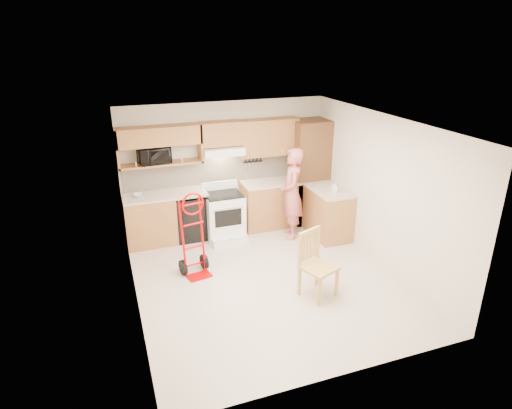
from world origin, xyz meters
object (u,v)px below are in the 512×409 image
microwave (154,155)px  hand_truck (195,239)px  person (292,194)px  dining_chair (319,265)px  range (225,213)px

microwave → hand_truck: bearing=-85.1°
microwave → hand_truck: microwave is taller
person → hand_truck: (-2.02, -0.79, -0.23)m
person → dining_chair: (-0.45, -2.00, -0.36)m
range → person: 1.31m
person → dining_chair: bearing=5.9°
hand_truck → dining_chair: hand_truck is taller
microwave → person: bearing=-25.6°
microwave → person: microwave is taller
range → dining_chair: bearing=-72.3°
hand_truck → dining_chair: (1.57, -1.21, -0.13)m
person → hand_truck: size_ratio=1.37×
hand_truck → person: bearing=9.6°
dining_chair → hand_truck: bearing=120.9°
microwave → range: size_ratio=0.53×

